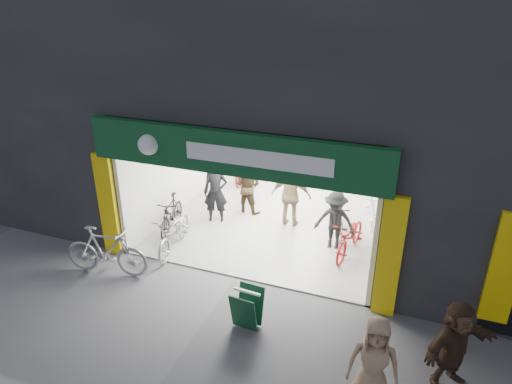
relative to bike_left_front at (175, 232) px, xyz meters
The scene contains 17 objects.
ground 2.05m from the bike_left_front, 17.61° to the right, with size 60.00×60.00×0.00m, color #56565B.
building 6.45m from the bike_left_front, 57.46° to the left, with size 17.00×10.27×8.00m.
bike_left_front is the anchor object (origin of this frame).
bike_left_midfront 0.96m from the bike_left_front, 125.03° to the left, with size 0.48×1.69×1.02m, color black.
bike_left_midback 4.73m from the bike_left_front, 88.91° to the left, with size 0.67×1.92×1.01m, color maroon.
bike_left_back 6.13m from the bike_left_front, 95.71° to the left, with size 0.48×1.71×1.03m, color #B4B3B8.
bike_right_front 4.27m from the bike_left_front, 30.22° to the left, with size 0.47×1.67×1.00m, color black.
bike_right_mid 4.33m from the bike_left_front, 18.02° to the left, with size 0.63×1.80×0.95m, color maroon.
bike_right_back 5.41m from the bike_left_front, 35.71° to the left, with size 0.44×1.55×0.93m, color silver.
parked_bike 1.72m from the bike_left_front, 121.91° to the right, with size 0.56×2.00×1.20m, color #A5A5AA.
customer_a 1.80m from the bike_left_front, 79.32° to the left, with size 0.66×0.44×1.82m, color black.
customer_b 2.77m from the bike_left_front, 70.30° to the left, with size 0.81×0.63×1.68m, color #352718.
customer_c 3.97m from the bike_left_front, 21.11° to the left, with size 1.01×0.58×1.56m, color black.
customer_d 3.23m from the bike_left_front, 43.20° to the left, with size 1.08×0.45×1.85m, color #988058.
pedestrian_near 5.99m from the bike_left_front, 29.78° to the right, with size 0.80×0.52×1.63m, color #9B7A5A.
pedestrian_far 6.71m from the bike_left_front, 18.41° to the right, with size 1.49×0.48×1.61m, color #3D2A1C.
sandwich_board 3.39m from the bike_left_front, 36.34° to the right, with size 0.56×0.57×0.81m.
Camera 1 is at (3.47, -7.92, 6.07)m, focal length 32.00 mm.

